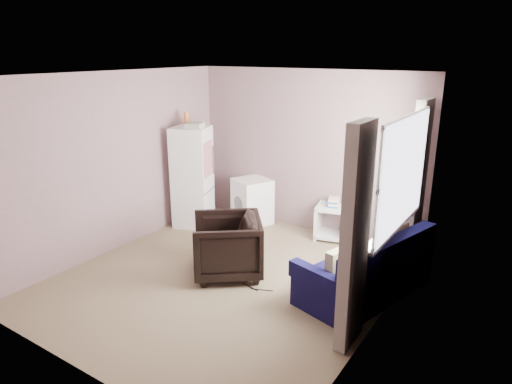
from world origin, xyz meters
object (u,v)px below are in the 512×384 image
washing_machine (252,200)px  side_table (332,219)px  fridge (193,176)px  sofa (368,273)px  armchair (227,243)px

washing_machine → side_table: size_ratio=1.16×
fridge → sofa: bearing=-32.1°
fridge → armchair: bearing=-57.3°
armchair → side_table: bearing=122.2°
washing_machine → side_table: (1.38, 0.12, -0.09)m
armchair → washing_machine: (-0.75, 1.70, -0.04)m
armchair → fridge: bearing=-164.9°
fridge → washing_machine: 1.05m
armchair → sofa: bearing=67.5°
armchair → fridge: fridge is taller
sofa → side_table: bearing=143.9°
fridge → side_table: bearing=-2.7°
washing_machine → side_table: 1.39m
washing_machine → fridge: bearing=-118.0°
fridge → sofa: size_ratio=0.97×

